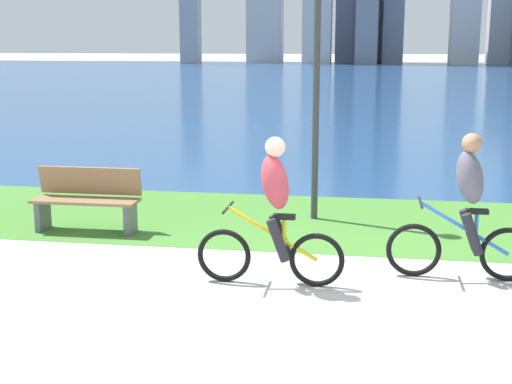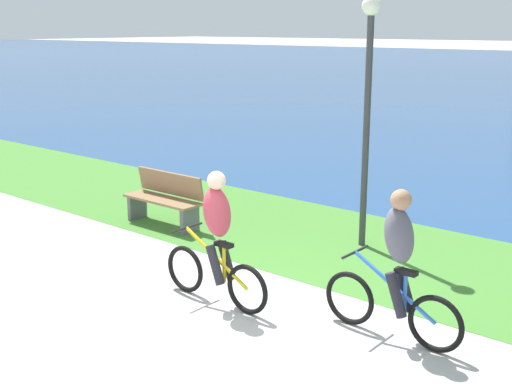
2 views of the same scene
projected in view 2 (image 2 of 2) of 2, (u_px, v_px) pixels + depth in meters
The scene contains 6 objects.
ground_plane at pixel (206, 333), 7.25m from camera, with size 300.00×300.00×0.00m, color #B2AFA8.
grass_strip_bayside at pixel (371, 250), 9.90m from camera, with size 120.00×3.38×0.01m, color #478433.
cyclist_lead at pixel (217, 238), 7.84m from camera, with size 1.64×0.52×1.64m.
cyclist_trailing at pixel (396, 266), 6.93m from camera, with size 1.65×0.52×1.66m.
bench_far_along_path at pixel (165, 199), 11.08m from camera, with size 1.50×0.47×0.90m.
lamppost_tall at pixel (368, 86), 9.57m from camera, with size 0.28×0.28×3.69m.
Camera 2 is at (4.68, -4.76, 3.27)m, focal length 46.31 mm.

